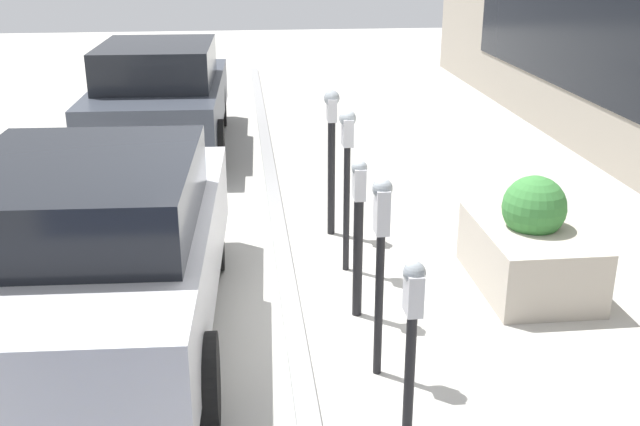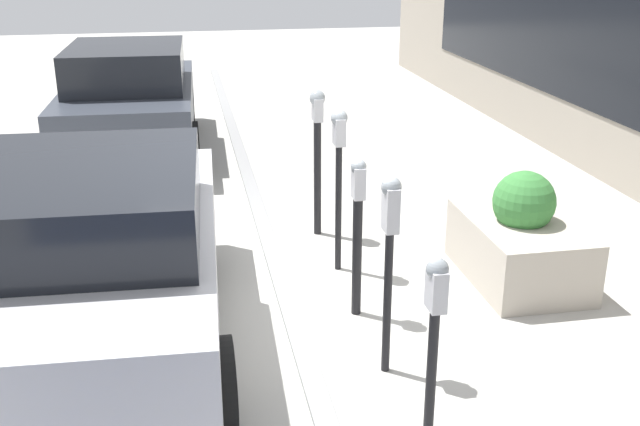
{
  "view_description": "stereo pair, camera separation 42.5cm",
  "coord_description": "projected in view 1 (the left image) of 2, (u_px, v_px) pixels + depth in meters",
  "views": [
    {
      "loc": [
        -5.5,
        0.45,
        2.99
      ],
      "look_at": [
        0.0,
        -0.15,
        0.93
      ],
      "focal_mm": 42.0,
      "sensor_mm": 36.0,
      "label": 1
    },
    {
      "loc": [
        -5.43,
        0.87,
        2.99
      ],
      "look_at": [
        0.0,
        -0.15,
        0.93
      ],
      "focal_mm": 42.0,
      "sensor_mm": 36.0,
      "label": 2
    }
  ],
  "objects": [
    {
      "name": "parking_meter_farthest",
      "position": [
        332.0,
        141.0,
        7.62
      ],
      "size": [
        0.19,
        0.16,
        1.54
      ],
      "color": "black",
      "rests_on": "ground_plane"
    },
    {
      "name": "parking_meter_fourth",
      "position": [
        347.0,
        158.0,
        6.74
      ],
      "size": [
        0.18,
        0.15,
        1.54
      ],
      "color": "black",
      "rests_on": "ground_plane"
    },
    {
      "name": "ground_plane",
      "position": [
        302.0,
        318.0,
        6.21
      ],
      "size": [
        40.0,
        40.0,
        0.0
      ],
      "primitive_type": "plane",
      "color": "#ADAAA3"
    },
    {
      "name": "curb_strip",
      "position": [
        292.0,
        317.0,
        6.2
      ],
      "size": [
        24.5,
        0.16,
        0.04
      ],
      "color": "gray",
      "rests_on": "ground_plane"
    },
    {
      "name": "parking_meter_middle",
      "position": [
        358.0,
        222.0,
        5.99
      ],
      "size": [
        0.15,
        0.13,
        1.35
      ],
      "color": "black",
      "rests_on": "ground_plane"
    },
    {
      "name": "parking_meter_nearest",
      "position": [
        412.0,
        328.0,
        4.25
      ],
      "size": [
        0.15,
        0.13,
        1.31
      ],
      "color": "black",
      "rests_on": "ground_plane"
    },
    {
      "name": "parked_car_rear",
      "position": [
        160.0,
        94.0,
        10.92
      ],
      "size": [
        4.03,
        1.88,
        1.55
      ],
      "rotation": [
        0.0,
        0.0,
        -0.03
      ],
      "color": "#383D47",
      "rests_on": "ground_plane"
    },
    {
      "name": "parking_meter_second",
      "position": [
        381.0,
        240.0,
        5.08
      ],
      "size": [
        0.16,
        0.14,
        1.48
      ],
      "color": "black",
      "rests_on": "ground_plane"
    },
    {
      "name": "parked_car_middle",
      "position": [
        92.0,
        248.0,
        5.64
      ],
      "size": [
        3.94,
        1.97,
        1.49
      ],
      "rotation": [
        0.0,
        0.0,
        -0.04
      ],
      "color": "#B7B7BC",
      "rests_on": "ground_plane"
    },
    {
      "name": "planter_box",
      "position": [
        530.0,
        247.0,
        6.67
      ],
      "size": [
        1.39,
        0.91,
        1.04
      ],
      "color": "#B2A899",
      "rests_on": "ground_plane"
    }
  ]
}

